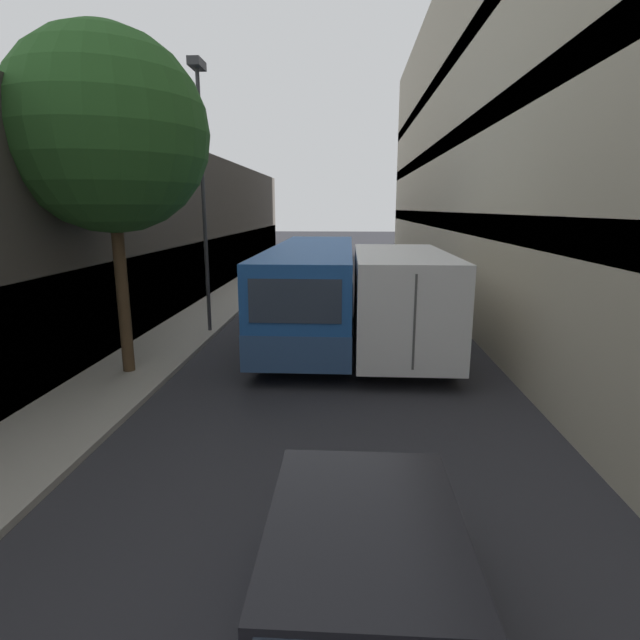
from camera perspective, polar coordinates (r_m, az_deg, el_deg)
ground_plane at (r=14.25m, az=1.26°, el=-3.64°), size 150.00×150.00×0.00m
sidewalk_left at (r=15.20m, az=-17.42°, el=-2.96°), size 2.19×60.00×0.12m
building_left_shopfront at (r=15.65m, az=-25.73°, el=7.53°), size 2.40×60.00×6.46m
building_right_apartment at (r=14.87m, az=25.24°, el=23.07°), size 2.40×60.00×14.00m
car_hatchback at (r=4.76m, az=4.99°, el=-29.98°), size 1.81×4.11×1.56m
bus at (r=16.04m, az=-0.81°, el=3.76°), size 2.49×10.72×2.83m
box_truck at (r=14.75m, az=8.77°, el=3.03°), size 2.43×8.52×2.85m
street_lamp at (r=16.26m, az=-13.42°, el=17.94°), size 0.36×0.80×8.10m
street_tree_left at (r=12.66m, az=-23.02°, el=19.07°), size 4.41×4.41×7.72m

